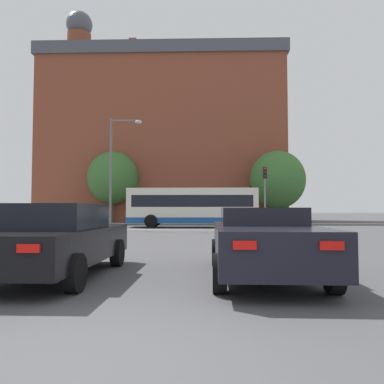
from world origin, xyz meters
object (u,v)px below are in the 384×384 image
at_px(traffic_light_near_right, 265,187).
at_px(street_lamp_junction, 116,162).
at_px(pedestrian_waiting, 255,213).
at_px(car_saloon_left, 55,239).
at_px(car_roadster_right, 263,241).
at_px(traffic_light_far_right, 251,198).
at_px(bus_crossing_lead, 192,206).

height_order(traffic_light_near_right, street_lamp_junction, street_lamp_junction).
relative_size(traffic_light_near_right, pedestrian_waiting, 2.45).
bearing_deg(car_saloon_left, car_roadster_right, 2.18).
xyz_separation_m(traffic_light_near_right, traffic_light_far_right, (0.38, 10.83, -0.38)).
bearing_deg(traffic_light_near_right, bus_crossing_lead, 148.07).
distance_m(bus_crossing_lead, traffic_light_near_right, 6.24).
distance_m(street_lamp_junction, pedestrian_waiting, 16.27).
bearing_deg(traffic_light_near_right, pedestrian_waiting, 85.78).
relative_size(traffic_light_far_right, street_lamp_junction, 0.49).
relative_size(bus_crossing_lead, street_lamp_junction, 1.31).
xyz_separation_m(bus_crossing_lead, pedestrian_waiting, (5.95, 7.23, -0.57)).
distance_m(car_saloon_left, traffic_light_near_right, 20.33).
bearing_deg(traffic_light_far_right, pedestrian_waiting, -43.70).
distance_m(traffic_light_near_right, street_lamp_junction, 10.51).
relative_size(car_roadster_right, traffic_light_far_right, 1.31).
relative_size(bus_crossing_lead, traffic_light_near_right, 2.30).
bearing_deg(car_saloon_left, traffic_light_far_right, 76.03).
bearing_deg(car_roadster_right, traffic_light_near_right, 81.56).
xyz_separation_m(traffic_light_near_right, street_lamp_junction, (-10.32, -0.89, 1.73)).
bearing_deg(bus_crossing_lead, car_saloon_left, -5.64).
distance_m(car_saloon_left, traffic_light_far_right, 30.69).
height_order(car_saloon_left, traffic_light_near_right, traffic_light_near_right).
distance_m(traffic_light_near_right, pedestrian_waiting, 10.65).
height_order(bus_crossing_lead, traffic_light_far_right, traffic_light_far_right).
bearing_deg(car_saloon_left, street_lamp_junction, 100.05).
relative_size(car_roadster_right, traffic_light_near_right, 1.12).
xyz_separation_m(car_saloon_left, street_lamp_junction, (-2.97, 17.93, 3.91)).
relative_size(car_saloon_left, traffic_light_near_right, 1.08).
xyz_separation_m(bus_crossing_lead, traffic_light_far_right, (5.56, 7.60, 0.92)).
bearing_deg(pedestrian_waiting, car_roadster_right, 1.15).
relative_size(traffic_light_near_right, traffic_light_far_right, 1.16).
distance_m(bus_crossing_lead, pedestrian_waiting, 9.38).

